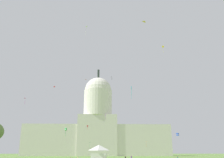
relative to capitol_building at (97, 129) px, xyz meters
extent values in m
cube|color=silver|center=(-28.13, 0.00, -8.92)|extent=(56.26, 19.07, 23.22)
cube|color=silver|center=(28.13, 0.00, -8.92)|extent=(56.26, 19.07, 23.22)
cube|color=silver|center=(0.00, 0.00, -5.27)|extent=(29.98, 20.97, 30.53)
cylinder|color=silver|center=(0.00, 0.00, 20.42)|extent=(22.63, 22.63, 20.83)
sphere|color=silver|center=(0.00, 0.00, 30.83)|extent=(21.96, 21.96, 21.96)
cylinder|color=#2D3833|center=(0.00, 0.00, 45.50)|extent=(1.80, 1.80, 7.37)
cube|color=white|center=(1.73, -93.52, -19.34)|extent=(6.29, 5.22, 2.38)
pyramid|color=white|center=(1.73, -93.52, -15.96)|extent=(6.60, 5.48, 2.19)
sphere|color=tan|center=(10.71, -109.27, -18.94)|extent=(0.34, 0.34, 0.25)
sphere|color=#A37556|center=(-6.23, -120.68, -19.15)|extent=(0.33, 0.33, 0.24)
sphere|color=brown|center=(25.66, -118.10, -18.97)|extent=(0.34, 0.34, 0.26)
sphere|color=brown|center=(-3.66, -140.00, -18.88)|extent=(0.22, 0.22, 0.20)
sphere|color=beige|center=(-3.98, -122.66, -19.14)|extent=(0.28, 0.28, 0.21)
cylinder|color=#703D93|center=(14.01, -98.97, -19.81)|extent=(0.55, 0.55, 1.43)
sphere|color=tan|center=(14.01, -98.97, -18.98)|extent=(0.31, 0.31, 0.24)
sphere|color=brown|center=(18.54, -138.83, -18.91)|extent=(0.32, 0.32, 0.23)
pyramid|color=green|center=(-4.72, -29.19, -11.78)|extent=(1.22, 1.24, 0.36)
cylinder|color=green|center=(-4.45, -29.42, -13.38)|extent=(0.29, 0.24, 1.94)
cube|color=red|center=(-32.02, -20.89, 28.07)|extent=(1.09, 1.12, 0.59)
cube|color=red|center=(-32.02, -20.89, 28.51)|extent=(1.09, 1.12, 0.59)
cube|color=#33BCDB|center=(11.04, -125.92, 0.38)|extent=(0.31, 0.62, 0.92)
cylinder|color=#33BCDB|center=(11.06, -125.92, -1.51)|extent=(0.29, 0.31, 2.92)
cube|color=purple|center=(4.65, -77.02, -0.63)|extent=(0.22, 0.83, 1.09)
cylinder|color=purple|center=(4.78, -77.02, -1.94)|extent=(0.08, 0.17, 1.60)
pyramid|color=#D1339E|center=(-28.69, -94.28, 3.17)|extent=(1.21, 1.45, 0.33)
cylinder|color=#D1339E|center=(-29.00, -94.44, 1.91)|extent=(0.26, 0.19, 1.49)
pyramid|color=white|center=(-5.37, -94.38, 37.01)|extent=(1.19, 1.43, 0.43)
cylinder|color=white|center=(-5.12, -94.27, 34.86)|extent=(0.37, 0.13, 3.36)
cube|color=black|center=(7.33, -83.05, 16.47)|extent=(0.51, 1.17, 1.55)
pyramid|color=gold|center=(21.03, -101.14, 36.91)|extent=(1.85, 1.58, 0.40)
cube|color=yellow|center=(36.04, -73.61, 37.63)|extent=(1.13, 1.18, 0.59)
cube|color=yellow|center=(36.04, -73.61, 38.13)|extent=(1.13, 1.18, 0.59)
cylinder|color=yellow|center=(35.94, -73.61, 35.77)|extent=(0.46, 0.23, 3.30)
cube|color=blue|center=(39.87, -75.33, -9.78)|extent=(1.52, 1.52, 0.50)
cube|color=blue|center=(39.87, -75.33, -9.04)|extent=(1.52, 1.52, 0.50)
pyramid|color=orange|center=(30.92, -39.17, -11.92)|extent=(1.30, 1.37, 0.23)
cylinder|color=orange|center=(31.03, -38.95, -13.42)|extent=(0.13, 0.28, 1.97)
pyramid|color=pink|center=(-6.64, -51.35, 24.76)|extent=(1.27, 1.43, 0.20)
cube|color=green|center=(-10.72, -101.29, -9.68)|extent=(0.89, 0.91, 0.50)
cube|color=green|center=(-10.72, -101.29, -9.23)|extent=(0.89, 0.91, 0.50)
cylinder|color=green|center=(-10.74, -101.29, -10.94)|extent=(0.11, 0.20, 2.24)
cube|color=red|center=(-5.62, -43.70, -2.68)|extent=(0.90, 0.86, 0.44)
cube|color=red|center=(-5.62, -43.70, -2.19)|extent=(0.90, 0.86, 0.44)
cylinder|color=red|center=(-5.66, -43.70, -3.80)|extent=(0.07, 0.09, 1.90)
camera|label=1|loc=(2.13, -193.46, -17.59)|focal=38.59mm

